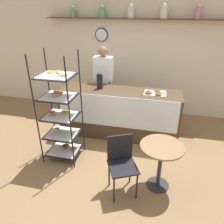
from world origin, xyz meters
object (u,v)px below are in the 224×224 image
at_px(person_worker, 104,82).
at_px(donut_tray_counter, 156,93).
at_px(coffee_carafe, 100,81).
at_px(cafe_table, 161,157).
at_px(cafe_chair, 121,159).
at_px(pastry_rack, 60,113).

height_order(person_worker, donut_tray_counter, person_worker).
bearing_deg(coffee_carafe, cafe_table, -46.52).
distance_m(person_worker, cafe_chair, 2.19).
height_order(person_worker, cafe_chair, person_worker).
relative_size(pastry_rack, coffee_carafe, 5.97).
bearing_deg(coffee_carafe, pastry_rack, -112.03).
bearing_deg(pastry_rack, person_worker, 76.68).
distance_m(cafe_chair, donut_tray_counter, 1.59).
bearing_deg(coffee_carafe, person_worker, 96.28).
xyz_separation_m(pastry_rack, cafe_chair, (1.14, -0.53, -0.32)).
distance_m(person_worker, cafe_table, 2.30).
xyz_separation_m(pastry_rack, cafe_table, (1.68, -0.36, -0.32)).
distance_m(pastry_rack, coffee_carafe, 1.10).
height_order(pastry_rack, coffee_carafe, pastry_rack).
xyz_separation_m(person_worker, donut_tray_counter, (1.15, -0.51, 0.05)).
distance_m(pastry_rack, cafe_table, 1.75).
distance_m(cafe_table, donut_tray_counter, 1.40).
height_order(pastry_rack, donut_tray_counter, pastry_rack).
bearing_deg(cafe_chair, donut_tray_counter, 50.56).
height_order(person_worker, cafe_table, person_worker).
xyz_separation_m(cafe_chair, coffee_carafe, (-0.74, 1.52, 0.60)).
relative_size(person_worker, donut_tray_counter, 4.20).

